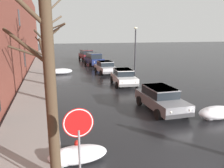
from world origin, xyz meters
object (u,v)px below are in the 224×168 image
(bare_tree_mid_block, at_px, (49,41))
(stop_sign_at_corner, at_px, (79,132))
(bare_tree_second_along_sidewalk, at_px, (47,56))
(bare_tree_far_down_block, at_px, (49,47))
(sedan_grey_approaching_near_lane, at_px, (161,98))
(sedan_white_parked_kerbside_close, at_px, (124,77))
(street_lamp_post, at_px, (135,48))
(sedan_silver_parked_kerbside_mid, at_px, (105,67))
(bare_tree_at_the_corner, at_px, (48,79))
(fire_hydrant, at_px, (77,149))
(suv_maroon_queued_behind_truck, at_px, (86,55))
(suv_darkblue_parked_far_down_block, at_px, (94,59))

(bare_tree_mid_block, xyz_separation_m, stop_sign_at_corner, (0.52, -14.61, -1.78))
(bare_tree_second_along_sidewalk, xyz_separation_m, bare_tree_far_down_block, (0.23, 9.70, 0.01))
(bare_tree_second_along_sidewalk, xyz_separation_m, bare_tree_mid_block, (0.21, 5.00, 0.84))
(bare_tree_far_down_block, distance_m, sedan_grey_approaching_near_lane, 14.64)
(bare_tree_second_along_sidewalk, distance_m, sedan_white_parked_kerbside_close, 7.85)
(street_lamp_post, bearing_deg, sedan_silver_parked_kerbside_mid, 158.02)
(bare_tree_at_the_corner, relative_size, street_lamp_post, 1.22)
(street_lamp_post, bearing_deg, bare_tree_second_along_sidewalk, -138.46)
(bare_tree_mid_block, distance_m, sedan_white_parked_kerbside_close, 7.20)
(sedan_grey_approaching_near_lane, distance_m, sedan_silver_parked_kerbside_mid, 13.06)
(bare_tree_second_along_sidewalk, bearing_deg, bare_tree_far_down_block, 88.64)
(sedan_grey_approaching_near_lane, distance_m, sedan_white_parked_kerbside_close, 6.99)
(bare_tree_second_along_sidewalk, xyz_separation_m, street_lamp_post, (9.55, 8.46, -0.15))
(bare_tree_at_the_corner, xyz_separation_m, fire_hydrant, (0.87, 1.27, -2.99))
(bare_tree_mid_block, height_order, suv_maroon_queued_behind_truck, bare_tree_mid_block)
(bare_tree_second_along_sidewalk, distance_m, bare_tree_far_down_block, 9.70)
(bare_tree_far_down_block, xyz_separation_m, sedan_grey_approaching_near_lane, (6.25, -13.03, -2.38))
(sedan_white_parked_kerbside_close, height_order, sedan_silver_parked_kerbside_mid, same)
(sedan_white_parked_kerbside_close, height_order, street_lamp_post, street_lamp_post)
(suv_darkblue_parked_far_down_block, relative_size, suv_maroon_queued_behind_truck, 0.99)
(bare_tree_at_the_corner, bearing_deg, sedan_white_parked_kerbside_close, 61.99)
(bare_tree_at_the_corner, distance_m, bare_tree_far_down_block, 18.12)
(bare_tree_mid_block, bearing_deg, sedan_grey_approaching_near_lane, -53.02)
(bare_tree_at_the_corner, bearing_deg, bare_tree_second_along_sidewalk, 90.62)
(sedan_silver_parked_kerbside_mid, height_order, street_lamp_post, street_lamp_post)
(bare_tree_second_along_sidewalk, height_order, bare_tree_far_down_block, bare_tree_second_along_sidewalk)
(stop_sign_at_corner, bearing_deg, suv_darkblue_parked_far_down_block, 77.82)
(sedan_white_parked_kerbside_close, xyz_separation_m, fire_hydrant, (-5.56, -10.82, -0.39))
(sedan_grey_approaching_near_lane, xyz_separation_m, sedan_white_parked_kerbside_close, (0.04, 6.99, -0.00))
(sedan_grey_approaching_near_lane, bearing_deg, bare_tree_far_down_block, 115.63)
(bare_tree_second_along_sidewalk, height_order, suv_maroon_queued_behind_truck, bare_tree_second_along_sidewalk)
(bare_tree_second_along_sidewalk, height_order, sedan_white_parked_kerbside_close, bare_tree_second_along_sidewalk)
(bare_tree_mid_block, distance_m, sedan_grey_approaching_near_lane, 10.90)
(bare_tree_far_down_block, xyz_separation_m, suv_darkblue_parked_far_down_block, (6.09, 6.56, -2.15))
(sedan_silver_parked_kerbside_mid, bearing_deg, suv_darkblue_parked_far_down_block, 90.62)
(sedan_white_parked_kerbside_close, xyz_separation_m, sedan_silver_parked_kerbside_mid, (-0.13, 6.07, 0.00))
(sedan_white_parked_kerbside_close, bearing_deg, sedan_silver_parked_kerbside_mid, 91.20)
(bare_tree_at_the_corner, height_order, sedan_white_parked_kerbside_close, bare_tree_at_the_corner)
(suv_darkblue_parked_far_down_block, height_order, fire_hydrant, suv_darkblue_parked_far_down_block)
(fire_hydrant, bearing_deg, bare_tree_second_along_sidewalk, 97.62)
(sedan_grey_approaching_near_lane, relative_size, suv_maroon_queued_behind_truck, 0.94)
(sedan_white_parked_kerbside_close, bearing_deg, bare_tree_second_along_sidewalk, -150.65)
(suv_darkblue_parked_far_down_block, relative_size, fire_hydrant, 6.26)
(bare_tree_at_the_corner, height_order, stop_sign_at_corner, bare_tree_at_the_corner)
(sedan_silver_parked_kerbside_mid, bearing_deg, sedan_grey_approaching_near_lane, -89.63)
(bare_tree_far_down_block, bearing_deg, bare_tree_mid_block, -90.20)
(sedan_silver_parked_kerbside_mid, bearing_deg, stop_sign_at_corner, -106.30)
(fire_hydrant, bearing_deg, sedan_white_parked_kerbside_close, 62.79)
(bare_tree_mid_block, bearing_deg, stop_sign_at_corner, -87.95)
(bare_tree_second_along_sidewalk, relative_size, fire_hydrant, 8.36)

